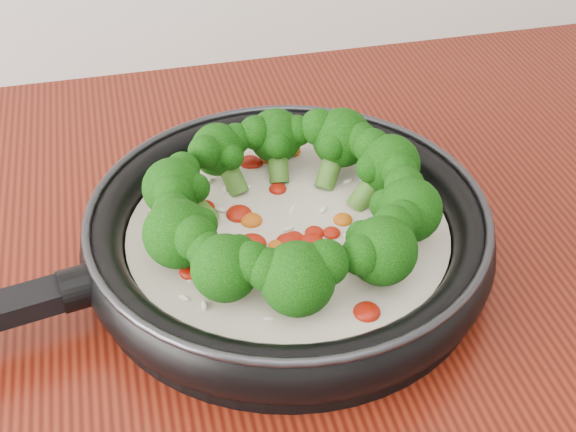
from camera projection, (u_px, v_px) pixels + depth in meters
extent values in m
cylinder|color=black|center=(288.00, 255.00, 0.68)|extent=(0.39, 0.39, 0.01)
torus|color=black|center=(288.00, 232.00, 0.67)|extent=(0.41, 0.41, 0.04)
torus|color=#2D2D33|center=(288.00, 210.00, 0.65)|extent=(0.40, 0.40, 0.01)
cylinder|color=black|center=(81.00, 287.00, 0.61)|extent=(0.04, 0.04, 0.03)
cylinder|color=beige|center=(288.00, 239.00, 0.67)|extent=(0.32, 0.32, 0.02)
ellipsoid|color=#A11407|center=(255.00, 163.00, 0.74)|extent=(0.02, 0.02, 0.01)
ellipsoid|color=#A11407|center=(203.00, 208.00, 0.68)|extent=(0.03, 0.03, 0.01)
ellipsoid|color=#C4540C|center=(343.00, 220.00, 0.67)|extent=(0.02, 0.02, 0.01)
ellipsoid|color=#A11407|center=(252.00, 244.00, 0.65)|extent=(0.04, 0.04, 0.01)
ellipsoid|color=#A11407|center=(239.00, 214.00, 0.68)|extent=(0.03, 0.03, 0.01)
ellipsoid|color=#C4540C|center=(291.00, 151.00, 0.76)|extent=(0.03, 0.03, 0.01)
ellipsoid|color=#A11407|center=(192.00, 271.00, 0.62)|extent=(0.03, 0.03, 0.01)
ellipsoid|color=#A11407|center=(294.00, 238.00, 0.65)|extent=(0.02, 0.02, 0.01)
ellipsoid|color=#C4540C|center=(271.00, 159.00, 0.74)|extent=(0.02, 0.02, 0.01)
ellipsoid|color=#A11407|center=(332.00, 233.00, 0.66)|extent=(0.02, 0.02, 0.01)
ellipsoid|color=#A11407|center=(311.00, 242.00, 0.65)|extent=(0.03, 0.03, 0.01)
ellipsoid|color=#C4540C|center=(269.00, 154.00, 0.75)|extent=(0.03, 0.03, 0.01)
ellipsoid|color=#A11407|center=(278.00, 189.00, 0.71)|extent=(0.02, 0.02, 0.01)
ellipsoid|color=#A11407|center=(314.00, 233.00, 0.66)|extent=(0.02, 0.02, 0.01)
ellipsoid|color=#C4540C|center=(251.00, 220.00, 0.67)|extent=(0.02, 0.02, 0.01)
ellipsoid|color=#A11407|center=(161.00, 236.00, 0.66)|extent=(0.02, 0.02, 0.01)
ellipsoid|color=#A11407|center=(250.00, 162.00, 0.74)|extent=(0.03, 0.03, 0.01)
ellipsoid|color=#C4540C|center=(277.00, 247.00, 0.64)|extent=(0.02, 0.02, 0.01)
ellipsoid|color=#A11407|center=(367.00, 312.00, 0.58)|extent=(0.03, 0.03, 0.01)
ellipsoid|color=#A11407|center=(288.00, 242.00, 0.65)|extent=(0.03, 0.03, 0.01)
ellipsoid|color=white|center=(323.00, 210.00, 0.68)|extent=(0.01, 0.01, 0.00)
ellipsoid|color=white|center=(205.00, 305.00, 0.59)|extent=(0.01, 0.01, 0.00)
ellipsoid|color=white|center=(203.00, 170.00, 0.73)|extent=(0.01, 0.01, 0.00)
ellipsoid|color=white|center=(192.00, 279.00, 0.62)|extent=(0.01, 0.01, 0.00)
ellipsoid|color=white|center=(293.00, 209.00, 0.69)|extent=(0.01, 0.01, 0.00)
ellipsoid|color=white|center=(361.00, 178.00, 0.72)|extent=(0.01, 0.01, 0.00)
ellipsoid|color=white|center=(209.00, 181.00, 0.72)|extent=(0.01, 0.01, 0.00)
ellipsoid|color=white|center=(220.00, 210.00, 0.68)|extent=(0.01, 0.01, 0.00)
ellipsoid|color=white|center=(300.00, 240.00, 0.65)|extent=(0.01, 0.01, 0.00)
ellipsoid|color=white|center=(273.00, 247.00, 0.64)|extent=(0.01, 0.01, 0.00)
ellipsoid|color=white|center=(292.00, 211.00, 0.68)|extent=(0.01, 0.01, 0.00)
ellipsoid|color=white|center=(226.00, 188.00, 0.71)|extent=(0.01, 0.01, 0.00)
ellipsoid|color=white|center=(269.00, 319.00, 0.58)|extent=(0.01, 0.01, 0.00)
ellipsoid|color=white|center=(288.00, 229.00, 0.66)|extent=(0.01, 0.01, 0.00)
ellipsoid|color=white|center=(247.00, 188.00, 0.71)|extent=(0.01, 0.01, 0.00)
ellipsoid|color=white|center=(348.00, 181.00, 0.72)|extent=(0.01, 0.01, 0.00)
ellipsoid|color=white|center=(285.00, 284.00, 0.61)|extent=(0.01, 0.01, 0.00)
ellipsoid|color=white|center=(232.00, 176.00, 0.72)|extent=(0.01, 0.01, 0.00)
ellipsoid|color=white|center=(365.00, 165.00, 0.74)|extent=(0.01, 0.01, 0.00)
ellipsoid|color=white|center=(259.00, 272.00, 0.62)|extent=(0.01, 0.01, 0.00)
ellipsoid|color=white|center=(348.00, 237.00, 0.66)|extent=(0.01, 0.01, 0.00)
ellipsoid|color=white|center=(190.00, 206.00, 0.69)|extent=(0.01, 0.01, 0.00)
ellipsoid|color=white|center=(184.00, 298.00, 0.60)|extent=(0.01, 0.01, 0.00)
ellipsoid|color=white|center=(280.00, 160.00, 0.75)|extent=(0.01, 0.01, 0.00)
cylinder|color=#4B7D29|center=(368.00, 189.00, 0.68)|extent=(0.04, 0.03, 0.04)
sphere|color=black|center=(390.00, 165.00, 0.68)|extent=(0.06, 0.06, 0.05)
sphere|color=black|center=(372.00, 147.00, 0.68)|extent=(0.04, 0.04, 0.03)
sphere|color=black|center=(399.00, 172.00, 0.66)|extent=(0.04, 0.04, 0.03)
sphere|color=black|center=(371.00, 168.00, 0.67)|extent=(0.03, 0.03, 0.03)
cylinder|color=#4B7D29|center=(330.00, 167.00, 0.71)|extent=(0.04, 0.04, 0.04)
sphere|color=black|center=(342.00, 138.00, 0.71)|extent=(0.06, 0.06, 0.05)
sphere|color=black|center=(319.00, 127.00, 0.71)|extent=(0.04, 0.04, 0.03)
sphere|color=black|center=(360.00, 140.00, 0.70)|extent=(0.04, 0.04, 0.03)
sphere|color=black|center=(332.00, 146.00, 0.70)|extent=(0.03, 0.03, 0.03)
cylinder|color=#4B7D29|center=(278.00, 164.00, 0.72)|extent=(0.02, 0.04, 0.04)
sphere|color=black|center=(276.00, 136.00, 0.72)|extent=(0.06, 0.06, 0.05)
sphere|color=black|center=(256.00, 133.00, 0.71)|extent=(0.04, 0.04, 0.03)
sphere|color=black|center=(297.00, 131.00, 0.72)|extent=(0.03, 0.03, 0.03)
sphere|color=black|center=(278.00, 145.00, 0.70)|extent=(0.03, 0.03, 0.03)
cylinder|color=#4B7D29|center=(232.00, 175.00, 0.70)|extent=(0.03, 0.04, 0.04)
sphere|color=black|center=(218.00, 150.00, 0.70)|extent=(0.06, 0.06, 0.05)
sphere|color=black|center=(205.00, 152.00, 0.68)|extent=(0.04, 0.04, 0.03)
sphere|color=black|center=(236.00, 138.00, 0.71)|extent=(0.03, 0.03, 0.03)
sphere|color=black|center=(230.00, 157.00, 0.69)|extent=(0.03, 0.03, 0.02)
cylinder|color=#4B7D29|center=(198.00, 207.00, 0.66)|extent=(0.04, 0.03, 0.04)
sphere|color=black|center=(173.00, 188.00, 0.65)|extent=(0.06, 0.06, 0.05)
sphere|color=black|center=(173.00, 194.00, 0.63)|extent=(0.04, 0.04, 0.03)
sphere|color=black|center=(183.00, 169.00, 0.67)|extent=(0.04, 0.04, 0.03)
sphere|color=black|center=(195.00, 188.00, 0.65)|extent=(0.03, 0.03, 0.03)
cylinder|color=#4B7D29|center=(203.00, 244.00, 0.63)|extent=(0.04, 0.03, 0.04)
sphere|color=black|center=(178.00, 234.00, 0.61)|extent=(0.07, 0.07, 0.06)
sphere|color=black|center=(195.00, 238.00, 0.59)|extent=(0.04, 0.04, 0.03)
sphere|color=black|center=(172.00, 211.00, 0.62)|extent=(0.04, 0.04, 0.03)
sphere|color=black|center=(200.00, 224.00, 0.61)|extent=(0.03, 0.03, 0.03)
cylinder|color=#4B7D29|center=(240.00, 270.00, 0.60)|extent=(0.04, 0.04, 0.04)
sphere|color=black|center=(225.00, 268.00, 0.58)|extent=(0.06, 0.06, 0.05)
sphere|color=black|center=(252.00, 263.00, 0.57)|extent=(0.04, 0.04, 0.03)
sphere|color=black|center=(206.00, 250.00, 0.58)|extent=(0.04, 0.04, 0.03)
sphere|color=black|center=(239.00, 251.00, 0.59)|extent=(0.03, 0.03, 0.03)
cylinder|color=#4B7D29|center=(295.00, 279.00, 0.60)|extent=(0.02, 0.04, 0.04)
sphere|color=black|center=(297.00, 279.00, 0.57)|extent=(0.07, 0.07, 0.06)
sphere|color=black|center=(326.00, 263.00, 0.57)|extent=(0.04, 0.04, 0.04)
sphere|color=black|center=(268.00, 270.00, 0.57)|extent=(0.04, 0.04, 0.03)
sphere|color=black|center=(295.00, 259.00, 0.58)|extent=(0.03, 0.03, 0.03)
cylinder|color=#4B7D29|center=(360.00, 257.00, 0.61)|extent=(0.04, 0.04, 0.04)
sphere|color=black|center=(382.00, 251.00, 0.59)|extent=(0.06, 0.06, 0.05)
sphere|color=black|center=(393.00, 226.00, 0.60)|extent=(0.04, 0.04, 0.03)
sphere|color=black|center=(362.00, 255.00, 0.58)|extent=(0.04, 0.04, 0.03)
sphere|color=black|center=(363.00, 237.00, 0.60)|extent=(0.03, 0.03, 0.03)
cylinder|color=#4B7D29|center=(382.00, 226.00, 0.64)|extent=(0.04, 0.03, 0.04)
sphere|color=black|center=(409.00, 210.00, 0.63)|extent=(0.06, 0.06, 0.05)
sphere|color=black|center=(404.00, 186.00, 0.64)|extent=(0.04, 0.04, 0.03)
sphere|color=black|center=(403.00, 218.00, 0.61)|extent=(0.04, 0.04, 0.03)
sphere|color=black|center=(386.00, 205.00, 0.63)|extent=(0.03, 0.03, 0.03)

